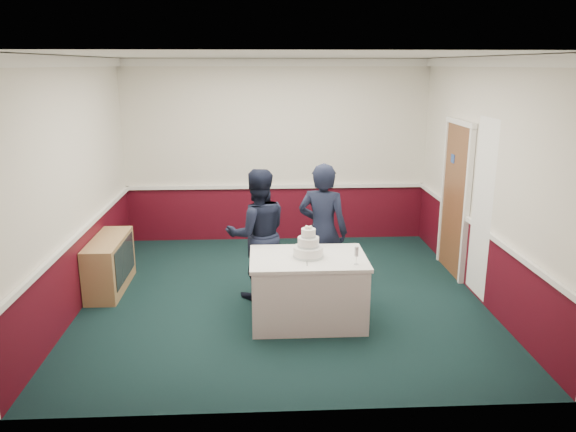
{
  "coord_description": "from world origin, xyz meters",
  "views": [
    {
      "loc": [
        -0.29,
        -6.73,
        2.89
      ],
      "look_at": [
        0.06,
        -0.1,
        1.1
      ],
      "focal_mm": 35.0,
      "sensor_mm": 36.0,
      "label": 1
    }
  ],
  "objects_px": {
    "person_man": "(258,234)",
    "person_woman": "(323,231)",
    "champagne_flute": "(356,252)",
    "cake_table": "(308,289)",
    "wedding_cake": "(308,247)",
    "cake_knife": "(307,262)",
    "sideboard": "(110,264)"
  },
  "relations": [
    {
      "from": "sideboard",
      "to": "champagne_flute",
      "type": "height_order",
      "value": "champagne_flute"
    },
    {
      "from": "wedding_cake",
      "to": "champagne_flute",
      "type": "xyz_separation_m",
      "value": [
        0.5,
        -0.28,
        0.03
      ]
    },
    {
      "from": "cake_table",
      "to": "person_man",
      "type": "distance_m",
      "value": 1.05
    },
    {
      "from": "sideboard",
      "to": "cake_table",
      "type": "distance_m",
      "value": 2.76
    },
    {
      "from": "cake_knife",
      "to": "person_man",
      "type": "bearing_deg",
      "value": 123.86
    },
    {
      "from": "wedding_cake",
      "to": "cake_knife",
      "type": "xyz_separation_m",
      "value": [
        -0.03,
        -0.2,
        -0.11
      ]
    },
    {
      "from": "cake_table",
      "to": "champagne_flute",
      "type": "distance_m",
      "value": 0.78
    },
    {
      "from": "cake_table",
      "to": "wedding_cake",
      "type": "bearing_deg",
      "value": 90.0
    },
    {
      "from": "wedding_cake",
      "to": "champagne_flute",
      "type": "bearing_deg",
      "value": -29.25
    },
    {
      "from": "champagne_flute",
      "to": "person_woman",
      "type": "height_order",
      "value": "person_woman"
    },
    {
      "from": "cake_table",
      "to": "wedding_cake",
      "type": "distance_m",
      "value": 0.5
    },
    {
      "from": "cake_table",
      "to": "champagne_flute",
      "type": "xyz_separation_m",
      "value": [
        0.5,
        -0.28,
        0.53
      ]
    },
    {
      "from": "person_man",
      "to": "champagne_flute",
      "type": "bearing_deg",
      "value": 125.0
    },
    {
      "from": "cake_table",
      "to": "person_man",
      "type": "bearing_deg",
      "value": 126.8
    },
    {
      "from": "cake_knife",
      "to": "champagne_flute",
      "type": "relative_size",
      "value": 1.07
    },
    {
      "from": "wedding_cake",
      "to": "cake_table",
      "type": "bearing_deg",
      "value": -90.0
    },
    {
      "from": "cake_table",
      "to": "person_woman",
      "type": "xyz_separation_m",
      "value": [
        0.25,
        0.73,
        0.47
      ]
    },
    {
      "from": "cake_knife",
      "to": "wedding_cake",
      "type": "bearing_deg",
      "value": 86.0
    },
    {
      "from": "person_woman",
      "to": "champagne_flute",
      "type": "bearing_deg",
      "value": 124.82
    },
    {
      "from": "cake_knife",
      "to": "person_woman",
      "type": "bearing_deg",
      "value": 77.95
    },
    {
      "from": "cake_table",
      "to": "cake_knife",
      "type": "relative_size",
      "value": 6.0
    },
    {
      "from": "wedding_cake",
      "to": "person_man",
      "type": "bearing_deg",
      "value": 126.8
    },
    {
      "from": "person_man",
      "to": "person_woman",
      "type": "distance_m",
      "value": 0.82
    },
    {
      "from": "cake_table",
      "to": "person_woman",
      "type": "relative_size",
      "value": 0.76
    },
    {
      "from": "sideboard",
      "to": "champagne_flute",
      "type": "distance_m",
      "value": 3.38
    },
    {
      "from": "sideboard",
      "to": "wedding_cake",
      "type": "height_order",
      "value": "wedding_cake"
    },
    {
      "from": "sideboard",
      "to": "wedding_cake",
      "type": "xyz_separation_m",
      "value": [
        2.53,
        -1.1,
        0.55
      ]
    },
    {
      "from": "wedding_cake",
      "to": "champagne_flute",
      "type": "height_order",
      "value": "wedding_cake"
    },
    {
      "from": "sideboard",
      "to": "person_man",
      "type": "bearing_deg",
      "value": -9.57
    },
    {
      "from": "person_woman",
      "to": "person_man",
      "type": "bearing_deg",
      "value": 18.08
    },
    {
      "from": "wedding_cake",
      "to": "person_woman",
      "type": "height_order",
      "value": "person_woman"
    },
    {
      "from": "champagne_flute",
      "to": "person_woman",
      "type": "relative_size",
      "value": 0.12
    }
  ]
}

